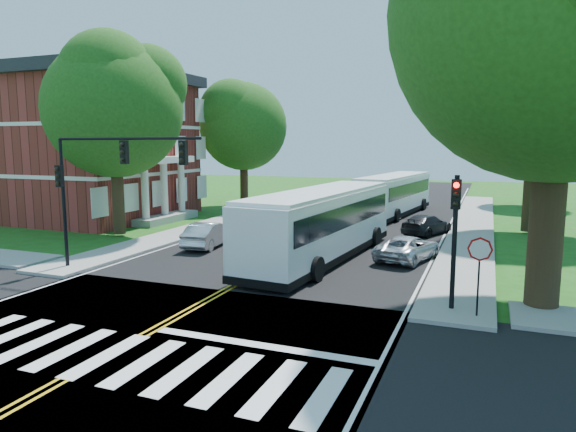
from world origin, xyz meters
The scene contains 24 objects.
ground centered at (0.00, 0.00, 0.00)m, with size 140.00×140.00×0.00m, color #1E4F13.
road centered at (0.00, 18.00, 0.01)m, with size 14.00×96.00×0.01m, color black.
cross_road centered at (0.00, 0.00, 0.01)m, with size 60.00×12.00×0.01m, color black.
center_line centered at (0.00, 22.00, 0.01)m, with size 0.36×70.00×0.01m, color gold.
edge_line_w centered at (-6.80, 22.00, 0.01)m, with size 0.12×70.00×0.01m, color silver.
edge_line_e centered at (6.80, 22.00, 0.01)m, with size 0.12×70.00×0.01m, color silver.
crosswalk centered at (0.00, -0.50, 0.02)m, with size 12.60×3.00×0.01m, color silver.
stop_bar centered at (3.50, 1.60, 0.02)m, with size 6.60×0.40×0.01m, color silver.
sidewalk_nw centered at (-8.30, 25.00, 0.07)m, with size 2.60×40.00×0.15m, color gray.
sidewalk_ne centered at (8.30, 25.00, 0.07)m, with size 2.60×40.00×0.15m, color gray.
tree_ne_big centered at (11.00, 8.00, 9.62)m, with size 10.80×10.80×14.91m.
tree_west_near centered at (-11.50, 14.00, 7.53)m, with size 8.00×8.00×11.40m.
tree_west_far centered at (-11.00, 30.00, 7.00)m, with size 7.60×7.60×10.67m.
tree_east_mid centered at (11.50, 24.00, 7.86)m, with size 8.40×8.40×11.93m.
tree_east_far centered at (12.50, 40.00, 6.86)m, with size 7.20×7.20×10.34m.
brick_building centered at (-21.95, 20.00, 5.42)m, with size 20.00×13.00×10.80m.
signal_nw centered at (-5.86, 6.43, 4.38)m, with size 7.15×0.46×5.66m.
signal_ne centered at (8.20, 6.44, 2.96)m, with size 0.30×0.46×4.40m.
stop_sign centered at (9.00, 5.98, 2.03)m, with size 0.76×0.08×2.53m.
bus_lead centered at (1.79, 12.48, 1.78)m, with size 3.97×13.15×3.35m.
bus_follow centered at (2.33, 29.45, 1.66)m, with size 4.10×12.31×3.12m.
hatchback centered at (-4.80, 13.04, 0.69)m, with size 1.43×4.11×1.35m, color silver.
suv centered at (5.71, 13.77, 0.60)m, with size 1.96×4.24×1.18m, color silver.
dark_sedan centered at (5.72, 21.33, 0.62)m, with size 1.69×4.16×1.21m, color black.
Camera 1 is at (9.14, -10.74, 5.55)m, focal length 32.00 mm.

